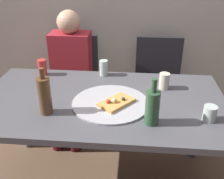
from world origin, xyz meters
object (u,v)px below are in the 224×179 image
at_px(pizza_slice_last, 116,102).
at_px(wine_bottle, 152,107).
at_px(chair_left, 74,77).
at_px(tumbler_near, 104,68).
at_px(soda_can, 42,67).
at_px(tumbler_far, 164,81).
at_px(pizza_tray, 111,103).
at_px(chair_right, 158,80).
at_px(guest_in_sweater, 70,71).
at_px(beer_bottle, 45,95).
at_px(dining_table, 102,109).
at_px(wine_glass, 210,113).

relative_size(pizza_slice_last, wine_bottle, 0.93).
bearing_deg(wine_bottle, pizza_slice_last, 140.77).
distance_m(pizza_slice_last, chair_left, 1.07).
xyz_separation_m(tumbler_near, soda_can, (-0.47, -0.03, 0.00)).
xyz_separation_m(wine_bottle, tumbler_far, (0.10, 0.44, -0.05)).
bearing_deg(pizza_tray, wine_bottle, -37.27).
xyz_separation_m(wine_bottle, chair_right, (0.13, 1.09, -0.35)).
xyz_separation_m(pizza_slice_last, guest_in_sweater, (-0.48, 0.76, -0.14)).
xyz_separation_m(chair_left, guest_in_sweater, (-0.00, -0.15, 0.13)).
height_order(pizza_tray, soda_can, soda_can).
bearing_deg(guest_in_sweater, chair_right, -169.52).
xyz_separation_m(pizza_slice_last, tumbler_near, (-0.13, 0.45, 0.04)).
relative_size(pizza_slice_last, beer_bottle, 0.88).
distance_m(tumbler_far, chair_right, 0.72).
bearing_deg(tumbler_far, tumbler_near, 157.43).
height_order(tumbler_far, chair_right, chair_right).
bearing_deg(chair_right, chair_left, 0.00).
distance_m(dining_table, soda_can, 0.63).
bearing_deg(chair_left, soda_can, 76.33).
bearing_deg(tumbler_near, tumbler_far, -22.57).
distance_m(tumbler_far, guest_in_sweater, 0.96).
distance_m(wine_bottle, tumbler_near, 0.71).
xyz_separation_m(pizza_tray, wine_bottle, (0.25, -0.19, 0.10)).
distance_m(pizza_tray, chair_left, 1.03).
bearing_deg(chair_left, chair_right, -180.00).
bearing_deg(guest_in_sweater, tumbler_near, 138.20).
bearing_deg(dining_table, pizza_slice_last, -34.87).
height_order(pizza_slice_last, wine_bottle, wine_bottle).
relative_size(dining_table, pizza_tray, 3.32).
distance_m(beer_bottle, soda_can, 0.57).
xyz_separation_m(wine_bottle, guest_in_sweater, (-0.69, 0.93, -0.22)).
distance_m(pizza_slice_last, soda_can, 0.73).
distance_m(soda_can, chair_right, 1.11).
relative_size(dining_table, soda_can, 13.21).
bearing_deg(chair_right, tumbler_near, 44.99).
height_order(tumbler_far, chair_left, chair_left).
distance_m(chair_left, chair_right, 0.82).
xyz_separation_m(wine_glass, chair_left, (-1.02, 1.03, -0.29)).
relative_size(tumbler_near, chair_right, 0.13).
height_order(tumbler_near, guest_in_sweater, guest_in_sweater).
relative_size(wine_bottle, wine_glass, 3.00).
distance_m(pizza_tray, guest_in_sweater, 0.88).
relative_size(chair_left, chair_right, 1.00).
bearing_deg(chair_right, pizza_slice_last, 69.84).
bearing_deg(chair_left, dining_table, 114.30).
height_order(soda_can, chair_left, chair_left).
height_order(dining_table, tumbler_near, tumbler_near).
bearing_deg(pizza_tray, wine_glass, -12.87).
xyz_separation_m(tumbler_near, wine_glass, (0.67, -0.56, -0.01)).
bearing_deg(chair_right, dining_table, 62.67).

